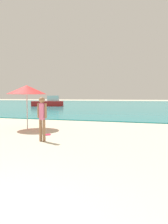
{
  "coord_description": "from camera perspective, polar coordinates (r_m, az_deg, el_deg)",
  "views": [
    {
      "loc": [
        1.9,
        -1.43,
        1.55
      ],
      "look_at": [
        -0.48,
        6.32,
        0.95
      ],
      "focal_mm": 33.73,
      "sensor_mm": 36.0,
      "label": 1
    }
  ],
  "objects": [
    {
      "name": "person_standing",
      "position": [
        7.37,
        -11.29,
        -1.14
      ],
      "size": [
        0.35,
        0.2,
        1.53
      ],
      "rotation": [
        0.0,
        0.0,
        3.12
      ],
      "color": "#936B4C",
      "rests_on": "ground"
    },
    {
      "name": "boat_near",
      "position": [
        32.82,
        -9.51,
        2.55
      ],
      "size": [
        5.01,
        3.02,
        1.62
      ],
      "rotation": [
        0.0,
        0.0,
        3.48
      ],
      "color": "red",
      "rests_on": "water"
    },
    {
      "name": "water",
      "position": [
        42.7,
        14.47,
        2.05
      ],
      "size": [
        160.0,
        60.0,
        0.06
      ],
      "primitive_type": "cube",
      "color": "teal",
      "rests_on": "ground"
    },
    {
      "name": "frisbee",
      "position": [
        8.67,
        -9.92,
        -6.07
      ],
      "size": [
        0.28,
        0.28,
        0.03
      ],
      "primitive_type": "cylinder",
      "color": "#E51E4C",
      "rests_on": "ground"
    },
    {
      "name": "beach_umbrella",
      "position": [
        10.35,
        -15.27,
        5.85
      ],
      "size": [
        1.86,
        1.86,
        2.08
      ],
      "color": "#B7B7BC",
      "rests_on": "ground"
    }
  ]
}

